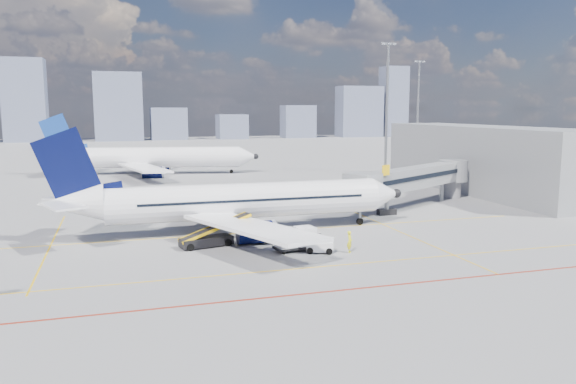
# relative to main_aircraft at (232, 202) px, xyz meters

# --- Properties ---
(ground) EXTENTS (420.00, 420.00, 0.00)m
(ground) POSITION_rel_main_aircraft_xyz_m (2.74, -8.39, -3.22)
(ground) COLOR gray
(ground) RESTS_ON ground
(apron_markings) EXTENTS (90.00, 35.12, 0.01)m
(apron_markings) POSITION_rel_main_aircraft_xyz_m (2.16, -12.30, -3.22)
(apron_markings) COLOR yellow
(apron_markings) RESTS_ON ground
(jet_bridge) EXTENTS (23.55, 15.78, 6.30)m
(jet_bridge) POSITION_rel_main_aircraft_xyz_m (26.25, 8.52, 0.52)
(jet_bridge) COLOR gray
(jet_bridge) RESTS_ON ground
(terminal_block) EXTENTS (10.00, 42.00, 10.00)m
(terminal_block) POSITION_rel_main_aircraft_xyz_m (42.69, 17.61, 1.78)
(terminal_block) COLOR gray
(terminal_block) RESTS_ON ground
(floodlight_mast_ne) EXTENTS (3.20, 0.61, 25.45)m
(floodlight_mast_ne) POSITION_rel_main_aircraft_xyz_m (40.74, 46.61, 10.36)
(floodlight_mast_ne) COLOR gray
(floodlight_mast_ne) RESTS_ON ground
(floodlight_mast_far) EXTENTS (3.20, 0.61, 25.45)m
(floodlight_mast_far) POSITION_rel_main_aircraft_xyz_m (67.74, 81.61, 10.36)
(floodlight_mast_far) COLOR gray
(floodlight_mast_far) RESTS_ON ground
(distant_skyline) EXTENTS (242.88, 14.74, 31.83)m
(distant_skyline) POSITION_rel_main_aircraft_xyz_m (-5.03, 181.61, 7.84)
(distant_skyline) COLOR slate
(distant_skyline) RESTS_ON ground
(main_aircraft) EXTENTS (37.64, 32.80, 11.00)m
(main_aircraft) POSITION_rel_main_aircraft_xyz_m (0.00, 0.00, 0.00)
(main_aircraft) COLOR white
(main_aircraft) RESTS_ON ground
(second_aircraft) EXTENTS (41.15, 35.52, 12.10)m
(second_aircraft) POSITION_rel_main_aircraft_xyz_m (-4.95, 56.15, -0.00)
(second_aircraft) COLOR white
(second_aircraft) RESTS_ON ground
(baggage_tug) EXTENTS (2.66, 2.22, 1.62)m
(baggage_tug) POSITION_rel_main_aircraft_xyz_m (5.77, -10.11, -2.45)
(baggage_tug) COLOR white
(baggage_tug) RESTS_ON ground
(cargo_dolly) EXTENTS (4.02, 2.22, 2.09)m
(cargo_dolly) POSITION_rel_main_aircraft_xyz_m (4.00, -8.87, -2.08)
(cargo_dolly) COLOR black
(cargo_dolly) RESTS_ON ground
(belt_loader) EXTENTS (7.02, 2.99, 2.82)m
(belt_loader) POSITION_rel_main_aircraft_xyz_m (-3.27, -5.02, -2.49)
(belt_loader) COLOR black
(belt_loader) RESTS_ON ground
(ramp_worker) EXTENTS (0.67, 0.82, 1.94)m
(ramp_worker) POSITION_rel_main_aircraft_xyz_m (8.42, -10.82, -2.25)
(ramp_worker) COLOR yellow
(ramp_worker) RESTS_ON ground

